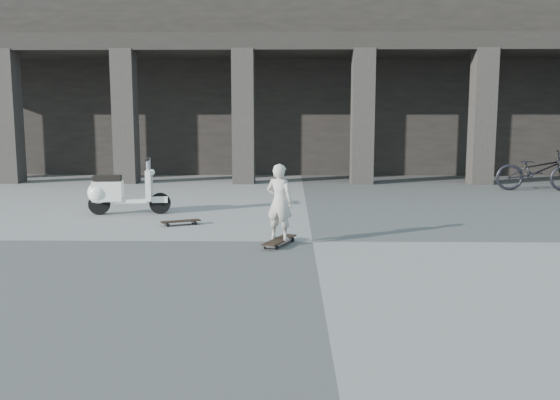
{
  "coord_description": "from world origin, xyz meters",
  "views": [
    {
      "loc": [
        -0.36,
        -9.44,
        2.01
      ],
      "look_at": [
        -0.53,
        0.23,
        0.65
      ],
      "focal_mm": 38.0,
      "sensor_mm": 36.0,
      "label": 1
    }
  ],
  "objects_px": {
    "skateboard_spare": "(181,222)",
    "scooter": "(115,192)",
    "child": "(279,202)",
    "bicycle": "(537,171)",
    "longboard": "(279,241)"
  },
  "relations": [
    {
      "from": "scooter",
      "to": "bicycle",
      "type": "relative_size",
      "value": 0.8
    },
    {
      "from": "bicycle",
      "to": "skateboard_spare",
      "type": "bearing_deg",
      "value": 131.61
    },
    {
      "from": "longboard",
      "to": "skateboard_spare",
      "type": "xyz_separation_m",
      "value": [
        -1.88,
        1.7,
        -0.01
      ]
    },
    {
      "from": "scooter",
      "to": "skateboard_spare",
      "type": "bearing_deg",
      "value": -44.19
    },
    {
      "from": "skateboard_spare",
      "to": "scooter",
      "type": "distance_m",
      "value": 2.04
    },
    {
      "from": "child",
      "to": "bicycle",
      "type": "height_order",
      "value": "child"
    },
    {
      "from": "skateboard_spare",
      "to": "bicycle",
      "type": "xyz_separation_m",
      "value": [
        8.78,
        5.37,
        0.49
      ]
    },
    {
      "from": "skateboard_spare",
      "to": "scooter",
      "type": "xyz_separation_m",
      "value": [
        -1.58,
        1.22,
        0.4
      ]
    },
    {
      "from": "longboard",
      "to": "skateboard_spare",
      "type": "bearing_deg",
      "value": 70.31
    },
    {
      "from": "longboard",
      "to": "child",
      "type": "distance_m",
      "value": 0.62
    },
    {
      "from": "longboard",
      "to": "scooter",
      "type": "distance_m",
      "value": 4.55
    },
    {
      "from": "skateboard_spare",
      "to": "child",
      "type": "bearing_deg",
      "value": -66.38
    },
    {
      "from": "child",
      "to": "scooter",
      "type": "distance_m",
      "value": 4.53
    },
    {
      "from": "skateboard_spare",
      "to": "scooter",
      "type": "relative_size",
      "value": 0.44
    },
    {
      "from": "longboard",
      "to": "child",
      "type": "relative_size",
      "value": 0.79
    }
  ]
}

